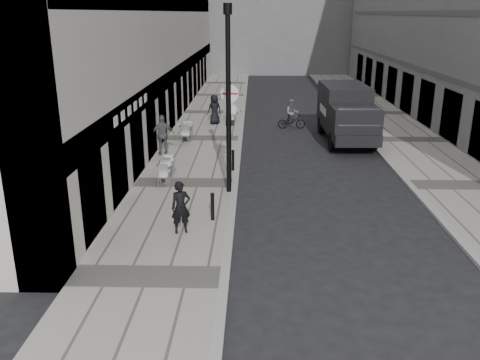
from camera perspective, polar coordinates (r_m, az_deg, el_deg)
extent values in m
plane|color=black|center=(11.18, -2.56, -18.11)|extent=(120.00, 120.00, 0.00)
cube|color=gray|center=(27.90, -4.11, 4.62)|extent=(4.00, 60.00, 0.12)
cube|color=gray|center=(28.97, 18.16, 4.26)|extent=(4.00, 60.00, 0.12)
imported|color=black|center=(15.69, -6.66, -3.08)|extent=(0.69, 0.56, 1.65)
cylinder|color=black|center=(19.99, -1.13, 5.27)|extent=(0.10, 0.10, 4.02)
cylinder|color=white|center=(19.70, -1.16, 9.67)|extent=(0.69, 0.06, 0.69)
cube|color=#B21414|center=(19.68, -1.16, 9.66)|extent=(0.63, 0.03, 0.07)
cube|color=white|center=(19.83, -1.15, 7.88)|extent=(0.48, 0.04, 0.32)
cylinder|color=black|center=(18.62, -1.32, 8.32)|extent=(0.18, 0.18, 6.58)
cylinder|color=black|center=(18.34, -1.40, 18.67)|extent=(0.31, 0.31, 0.38)
cylinder|color=black|center=(21.91, -0.79, 2.17)|extent=(0.11, 0.11, 0.86)
cylinder|color=black|center=(16.67, -3.10, -3.08)|extent=(0.12, 0.12, 0.89)
cylinder|color=black|center=(25.94, 10.36, 4.23)|extent=(0.34, 0.92, 0.92)
cylinder|color=black|center=(26.37, 14.69, 4.15)|extent=(0.34, 0.92, 0.92)
cylinder|color=black|center=(29.69, 9.12, 6.06)|extent=(0.34, 0.92, 0.92)
cylinder|color=black|center=(30.06, 12.95, 5.98)|extent=(0.34, 0.92, 0.92)
cube|color=black|center=(28.73, 11.53, 8.20)|extent=(2.37, 4.17, 2.29)
cube|color=black|center=(25.81, 12.74, 6.22)|extent=(2.33, 2.11, 1.61)
cube|color=#1E2328|center=(24.90, 13.22, 6.84)|extent=(2.01, 0.44, 0.85)
imported|color=black|center=(30.72, 5.81, 6.55)|extent=(1.67, 0.68, 0.86)
imported|color=slate|center=(30.61, 5.84, 7.50)|extent=(0.83, 0.66, 1.62)
imported|color=#535357|center=(24.55, -8.66, 5.01)|extent=(1.22, 0.80, 1.92)
imported|color=#BCB5AD|center=(30.93, -0.94, 7.97)|extent=(1.45, 1.26, 1.94)
imported|color=black|center=(31.26, -2.88, 7.92)|extent=(1.04, 0.91, 1.79)
cylinder|color=#B8B8BA|center=(20.69, -8.33, -0.21)|extent=(0.43, 0.43, 0.03)
cylinder|color=#B8B8BA|center=(20.58, -8.37, 0.73)|extent=(0.06, 0.06, 0.72)
cylinder|color=#B8B8BA|center=(20.48, -8.42, 1.70)|extent=(0.68, 0.68, 0.03)
cylinder|color=silver|center=(21.15, -8.11, 0.22)|extent=(0.44, 0.44, 0.03)
cylinder|color=silver|center=(21.04, -8.15, 1.17)|extent=(0.06, 0.06, 0.75)
cylinder|color=silver|center=(20.94, -8.20, 2.15)|extent=(0.71, 0.71, 0.03)
cylinder|color=#ACABAE|center=(27.18, -5.96, 4.37)|extent=(0.49, 0.49, 0.03)
cylinder|color=#ACABAE|center=(27.09, -5.98, 5.21)|extent=(0.07, 0.07, 0.83)
cylinder|color=#ACABAE|center=(27.00, -6.01, 6.06)|extent=(0.78, 0.78, 0.03)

